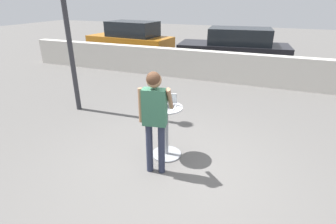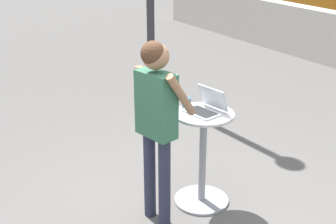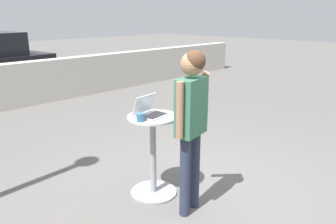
{
  "view_description": "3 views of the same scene",
  "coord_description": "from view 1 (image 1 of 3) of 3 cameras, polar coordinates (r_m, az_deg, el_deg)",
  "views": [
    {
      "loc": [
        1.25,
        -3.41,
        2.69
      ],
      "look_at": [
        -0.16,
        0.15,
        1.01
      ],
      "focal_mm": 28.0,
      "sensor_mm": 36.0,
      "label": 1
    },
    {
      "loc": [
        2.9,
        -2.02,
        2.62
      ],
      "look_at": [
        -0.51,
        0.17,
        0.96
      ],
      "focal_mm": 50.0,
      "sensor_mm": 36.0,
      "label": 2
    },
    {
      "loc": [
        -2.69,
        -2.09,
        2.03
      ],
      "look_at": [
        -0.41,
        0.1,
        1.1
      ],
      "focal_mm": 35.0,
      "sensor_mm": 36.0,
      "label": 3
    }
  ],
  "objects": [
    {
      "name": "pavement_kerb",
      "position": [
        9.24,
        13.42,
        9.37
      ],
      "size": [
        16.46,
        0.35,
        1.01
      ],
      "color": "beige",
      "rests_on": "ground_plane"
    },
    {
      "name": "parked_car_near_street",
      "position": [
        11.22,
        14.28,
        13.32
      ],
      "size": [
        4.48,
        2.19,
        1.6
      ],
      "color": "black",
      "rests_on": "ground_plane"
    },
    {
      "name": "laptop",
      "position": [
        4.51,
        -0.34,
        1.86
      ],
      "size": [
        0.37,
        0.34,
        0.23
      ],
      "color": "#B7BABF",
      "rests_on": "cafe_table"
    },
    {
      "name": "ground_plane",
      "position": [
        4.52,
        1.22,
        -12.82
      ],
      "size": [
        50.0,
        50.0,
        0.0
      ],
      "primitive_type": "plane",
      "color": "#5B5956"
    },
    {
      "name": "standing_person",
      "position": [
        3.99,
        -2.95,
        0.12
      ],
      "size": [
        0.51,
        0.42,
        1.72
      ],
      "color": "#282D42",
      "rests_on": "ground_plane"
    },
    {
      "name": "coffee_mug",
      "position": [
        4.52,
        -3.18,
        1.8
      ],
      "size": [
        0.12,
        0.09,
        0.09
      ],
      "color": "#336084",
      "rests_on": "cafe_table"
    },
    {
      "name": "cafe_table",
      "position": [
        4.7,
        -0.35,
        -4.15
      ],
      "size": [
        0.57,
        0.57,
        0.96
      ],
      "color": "gray",
      "rests_on": "ground_plane"
    },
    {
      "name": "parked_car_further_down",
      "position": [
        13.33,
        -8.13,
        15.4
      ],
      "size": [
        4.3,
        2.09,
        1.66
      ],
      "color": "#B76B19",
      "rests_on": "ground_plane"
    }
  ]
}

